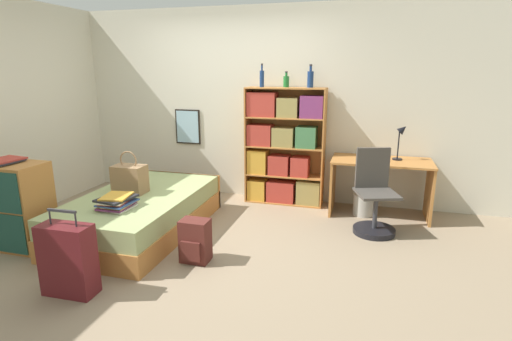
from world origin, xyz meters
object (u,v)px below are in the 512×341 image
at_px(bookcase, 283,149).
at_px(bottle_green, 262,78).
at_px(suitcase, 68,260).
at_px(handbag, 130,179).
at_px(bottle_brown, 286,81).
at_px(waste_bin, 364,204).
at_px(backpack, 195,241).
at_px(magazine_pile_on_dresser, 3,161).
at_px(desk_lamp, 402,135).
at_px(bed, 142,212).
at_px(book_stack_on_bed, 117,202).
at_px(desk_chair, 374,206).
at_px(bottle_clear, 310,79).
at_px(dresser, 14,205).
at_px(desk, 380,177).

bearing_deg(bookcase, bottle_green, 179.79).
bearing_deg(bottle_green, suitcase, -107.86).
height_order(handbag, bookcase, bookcase).
xyz_separation_m(bottle_brown, waste_bin, (1.07, -0.24, -1.50)).
xyz_separation_m(suitcase, bottle_brown, (1.20, 2.77, 1.33)).
height_order(backpack, waste_bin, backpack).
relative_size(magazine_pile_on_dresser, desk_lamp, 0.86).
relative_size(bed, backpack, 4.78).
bearing_deg(bookcase, handbag, -135.88).
distance_m(book_stack_on_bed, bottle_brown, 2.58).
bearing_deg(desk_chair, backpack, -143.46).
distance_m(bottle_clear, waste_bin, 1.72).
height_order(handbag, desk_lamp, desk_lamp).
bearing_deg(bottle_green, desk_chair, -25.82).
bearing_deg(handbag, bottle_brown, 44.42).
relative_size(dresser, desk, 0.74).
bearing_deg(suitcase, waste_bin, 48.08).
distance_m(desk_lamp, waste_bin, 0.96).
distance_m(desk_chair, backpack, 2.03).
xyz_separation_m(desk, backpack, (-1.69, -1.78, -0.29)).
relative_size(desk, backpack, 2.88).
bearing_deg(desk, bed, -154.03).
xyz_separation_m(book_stack_on_bed, suitcase, (0.11, -0.85, -0.20)).
relative_size(desk, waste_bin, 4.39).
distance_m(handbag, book_stack_on_bed, 0.52).
bearing_deg(handbag, bottle_clear, 38.92).
relative_size(bed, bottle_brown, 9.92).
distance_m(suitcase, desk, 3.56).
bearing_deg(bottle_brown, magazine_pile_on_dresser, -138.14).
distance_m(bottle_brown, desk_lamp, 1.58).
height_order(magazine_pile_on_dresser, waste_bin, magazine_pile_on_dresser).
relative_size(dresser, bottle_green, 2.95).
distance_m(bottle_green, desk_lamp, 1.89).
bearing_deg(dresser, bottle_brown, 42.37).
bearing_deg(book_stack_on_bed, desk, 34.18).
bearing_deg(book_stack_on_bed, desk_chair, 24.94).
bearing_deg(desk_lamp, book_stack_on_bed, -146.83).
relative_size(desk_lamp, backpack, 1.08).
height_order(suitcase, bottle_green, bottle_green).
xyz_separation_m(desk_lamp, desk_chair, (-0.27, -0.65, -0.70)).
distance_m(magazine_pile_on_dresser, bottle_green, 3.08).
relative_size(handbag, bottle_brown, 2.39).
relative_size(bed, magazine_pile_on_dresser, 5.13).
bearing_deg(suitcase, bottle_clear, 61.42).
distance_m(bed, suitcase, 1.34).
xyz_separation_m(bed, bottle_green, (1.02, 1.41, 1.45)).
xyz_separation_m(handbag, desk_lamp, (2.92, 1.32, 0.41)).
height_order(desk, desk_lamp, desk_lamp).
xyz_separation_m(book_stack_on_bed, waste_bin, (2.38, 1.67, -0.36)).
height_order(bottle_green, desk_chair, bottle_green).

